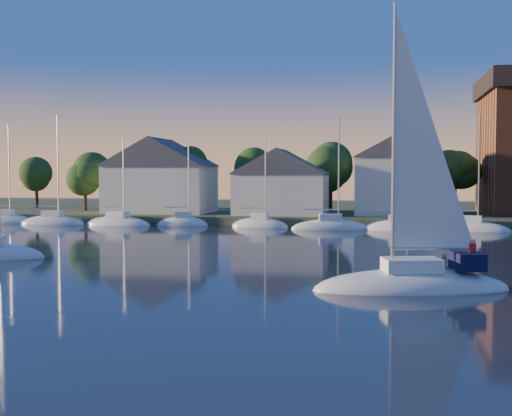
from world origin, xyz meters
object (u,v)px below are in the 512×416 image
(clubhouse_centre, at_px, (281,181))
(hero_sailboat, at_px, (415,278))
(clubhouse_west, at_px, (161,174))
(clubhouse_east, at_px, (397,174))

(clubhouse_centre, relative_size, hero_sailboat, 0.73)
(clubhouse_west, height_order, clubhouse_centre, clubhouse_west)
(clubhouse_centre, distance_m, clubhouse_east, 14.17)
(clubhouse_west, bearing_deg, hero_sailboat, -56.54)
(clubhouse_centre, distance_m, hero_sailboat, 46.69)
(clubhouse_west, distance_m, clubhouse_centre, 16.05)
(clubhouse_centre, height_order, clubhouse_east, clubhouse_east)
(clubhouse_east, relative_size, hero_sailboat, 0.67)
(clubhouse_west, bearing_deg, clubhouse_east, 1.91)
(hero_sailboat, bearing_deg, clubhouse_centre, -86.11)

